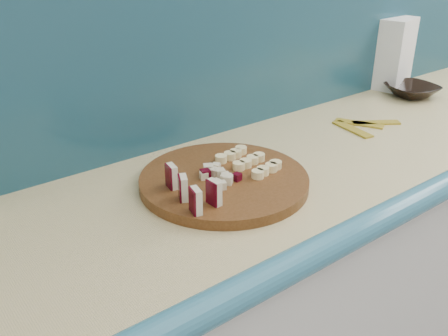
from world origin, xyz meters
name	(u,v)px	position (x,y,z in m)	size (l,w,h in m)	color
kitchen_counter	(326,280)	(0.10, 1.50, 0.46)	(2.20, 0.63, 0.91)	silver
backsplash	(272,36)	(0.10, 1.79, 1.16)	(2.20, 0.02, 0.50)	teal
cutting_board	(224,181)	(-0.29, 1.51, 0.92)	(0.39, 0.39, 0.02)	#45260E
apple_wedges	(191,189)	(-0.41, 1.47, 0.96)	(0.07, 0.15, 0.05)	beige
apple_chunks	(216,175)	(-0.31, 1.51, 0.94)	(0.06, 0.06, 0.02)	#FAECC8
banana_slices	(249,162)	(-0.21, 1.52, 0.94)	(0.11, 0.15, 0.02)	#FAE499
brown_bowl	(412,90)	(0.64, 1.64, 0.93)	(0.17, 0.17, 0.04)	black
flour_bag	(393,53)	(0.67, 1.76, 1.03)	(0.15, 0.10, 0.25)	white
banana_peel	(363,125)	(0.27, 1.56, 0.91)	(0.19, 0.16, 0.01)	gold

